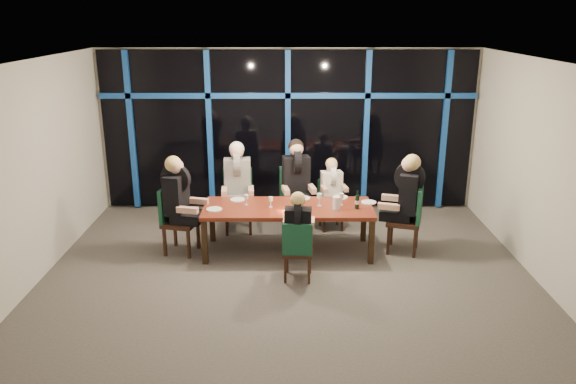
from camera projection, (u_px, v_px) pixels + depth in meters
name	position (u px, v px, depth m)	size (l,w,h in m)	color
room	(288.00, 136.00, 7.48)	(7.04, 7.00, 3.02)	#5C5651
window_wall	(288.00, 128.00, 10.42)	(6.86, 0.43, 2.94)	black
dining_table	(288.00, 211.00, 8.65)	(2.60, 1.00, 0.75)	maroon
chair_far_left	(238.00, 197.00, 9.60)	(0.53, 0.53, 1.06)	black
chair_far_mid	(295.00, 195.00, 9.67)	(0.58, 0.58, 1.08)	black
chair_far_right	(330.00, 201.00, 9.73)	(0.46, 0.46, 0.86)	black
chair_end_left	(175.00, 216.00, 8.68)	(0.59, 0.59, 1.06)	black
chair_end_right	(410.00, 216.00, 8.67)	(0.62, 0.62, 1.08)	black
chair_near_mid	(298.00, 248.00, 7.75)	(0.44, 0.44, 0.89)	black
diner_far_left	(237.00, 174.00, 9.38)	(0.55, 0.68, 1.04)	black
diner_far_mid	(296.00, 172.00, 9.45)	(0.58, 0.71, 1.05)	black
diner_far_right	(332.00, 183.00, 9.55)	(0.46, 0.57, 0.83)	white
diner_end_left	(179.00, 191.00, 8.53)	(0.71, 0.59, 1.03)	black
diner_end_right	(406.00, 189.00, 8.56)	(0.73, 0.63, 1.05)	black
diner_near_mid	(298.00, 222.00, 7.71)	(0.46, 0.57, 0.86)	black
plate_far_left	(238.00, 200.00, 8.93)	(0.24, 0.24, 0.01)	white
plate_far_mid	(303.00, 198.00, 9.00)	(0.24, 0.24, 0.01)	white
plate_far_right	(340.00, 197.00, 9.04)	(0.24, 0.24, 0.01)	white
plate_end_left	(214.00, 209.00, 8.49)	(0.24, 0.24, 0.01)	white
plate_end_right	(369.00, 202.00, 8.80)	(0.24, 0.24, 0.01)	white
plate_near_mid	(300.00, 214.00, 8.27)	(0.24, 0.24, 0.01)	white
wine_bottle	(357.00, 202.00, 8.50)	(0.07, 0.07, 0.30)	black
water_pitcher	(336.00, 203.00, 8.47)	(0.13, 0.11, 0.20)	silver
tea_light	(285.00, 211.00, 8.40)	(0.04, 0.04, 0.03)	#FFA64C
wine_glass_a	(271.00, 200.00, 8.57)	(0.06, 0.06, 0.16)	silver
wine_glass_b	(298.00, 196.00, 8.72)	(0.07, 0.07, 0.17)	silver
wine_glass_c	(320.00, 197.00, 8.62)	(0.08, 0.08, 0.20)	silver
wine_glass_d	(246.00, 197.00, 8.67)	(0.06, 0.06, 0.16)	silver
wine_glass_e	(341.00, 197.00, 8.66)	(0.07, 0.07, 0.19)	silver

